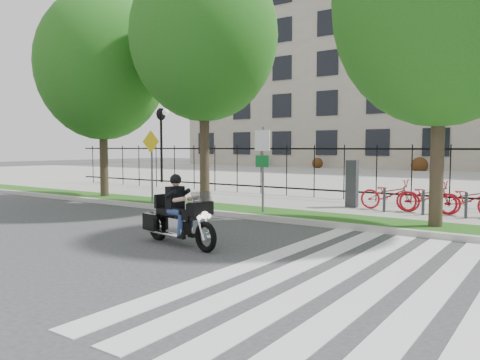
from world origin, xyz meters
The scene contains 14 objects.
ground centered at (0.00, 0.00, 0.00)m, with size 120.00×120.00×0.00m, color #333335.
curb centered at (0.00, 4.10, 0.07)m, with size 60.00×0.20×0.15m, color #AFADA4.
grass_verge centered at (0.00, 4.95, 0.07)m, with size 60.00×1.50×0.15m, color #1A5314.
sidewalk centered at (0.00, 7.45, 0.07)m, with size 60.00×3.50×0.15m, color gray.
plaza centered at (0.00, 25.00, 0.05)m, with size 80.00×34.00×0.10m, color gray.
crosswalk_stripes centered at (4.83, 0.00, 0.01)m, with size 5.70×8.00×0.01m, color silver, non-canonical shape.
iron_fence centered at (0.00, 9.20, 1.15)m, with size 30.00×0.06×2.00m, color black, non-canonical shape.
lamp_post_left centered at (-12.00, 12.00, 3.21)m, with size 1.06×0.70×4.25m.
street_tree_0 centered at (-8.17, 4.95, 5.20)m, with size 4.99×4.99×7.93m.
street_tree_1 centered at (-3.09, 4.95, 5.63)m, with size 4.77×4.77×8.24m.
street_tree_2 centered at (4.11, 4.95, 5.47)m, with size 5.12×5.12×8.28m.
sign_pole_regulatory centered at (-0.61, 4.58, 1.74)m, with size 0.50×0.09×2.50m.
sign_pole_warning centered at (-5.18, 4.58, 1.74)m, with size 0.78×0.09×2.49m.
motorcycle_rider centered at (0.08, 0.25, 0.60)m, with size 2.31×0.94×1.80m.
Camera 1 is at (6.67, -6.95, 2.05)m, focal length 35.00 mm.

